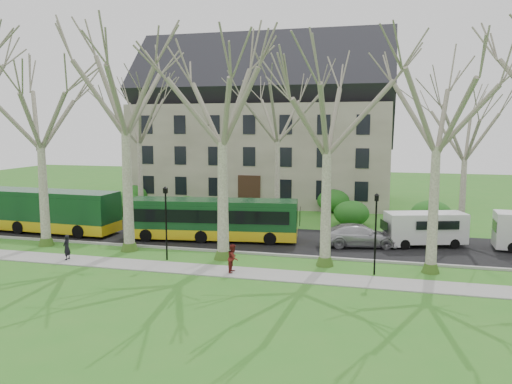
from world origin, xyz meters
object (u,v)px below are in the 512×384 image
van_a (425,229)px  pedestrian_b (233,258)px  sedan (359,235)px  pedestrian_a (67,247)px  bus_lead (37,210)px  bus_follow (213,219)px

van_a → pedestrian_b: van_a is taller
sedan → van_a: bearing=-86.6°
sedan → pedestrian_a: (-16.60, -7.58, 0.02)m
van_a → pedestrian_a: size_ratio=3.40×
bus_lead → bus_follow: size_ratio=1.10×
bus_follow → pedestrian_b: bearing=-70.7°
bus_lead → pedestrian_b: bus_lead is taller
van_a → pedestrian_a: van_a is taller
bus_lead → sedan: (23.65, 1.05, -0.87)m
sedan → pedestrian_a: pedestrian_a is taller
van_a → sedan: bearing=178.1°
bus_follow → pedestrian_b: size_ratio=7.53×
bus_lead → van_a: bus_lead is taller
pedestrian_a → van_a: bearing=109.0°
sedan → van_a: size_ratio=0.99×
pedestrian_a → pedestrian_b: 10.25m
van_a → pedestrian_a: 22.53m
sedan → pedestrian_a: size_ratio=3.36×
bus_lead → pedestrian_a: size_ratio=8.58×
bus_follow → sedan: bus_follow is taller
van_a → bus_follow: bearing=169.7°
bus_follow → pedestrian_a: size_ratio=7.78×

